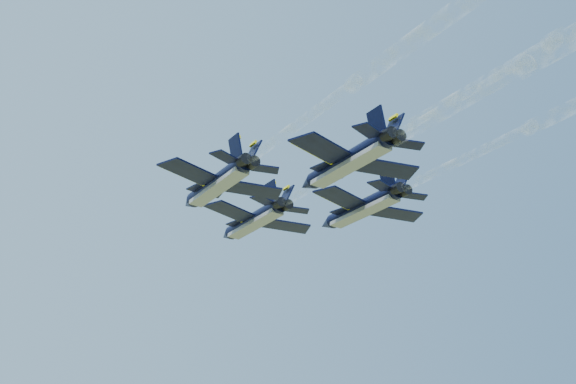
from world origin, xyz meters
name	(u,v)px	position (x,y,z in m)	size (l,w,h in m)	color
jet_lead	(254,220)	(-2.12, 13.74, 103.91)	(13.67, 17.59, 3.86)	black
jet_left	(217,184)	(-10.65, 2.80, 103.91)	(13.67, 17.59, 3.86)	black
jet_right	(362,208)	(7.29, 3.96, 103.91)	(13.67, 17.59, 3.86)	black
jet_slot	(347,162)	(-1.30, -8.46, 103.91)	(13.67, 17.59, 3.86)	black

